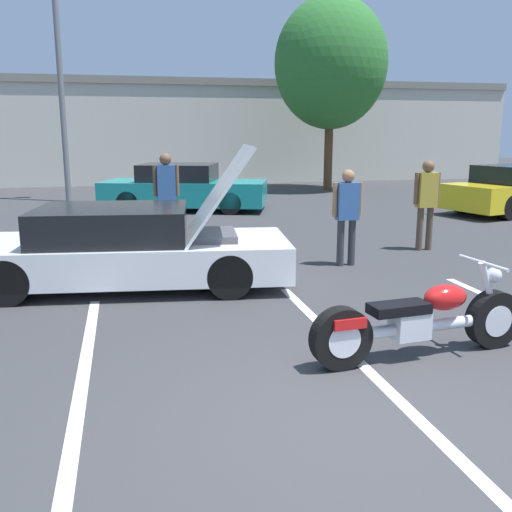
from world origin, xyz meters
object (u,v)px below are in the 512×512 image
motorcycle (420,321)px  spectator_midground (166,189)px  show_car_hood_open (127,248)px  spectator_by_show_car (426,197)px  tree_background (331,63)px  spectator_near_motorcycle (347,210)px  parked_car_left_row (184,188)px  light_pole (62,65)px

motorcycle → spectator_midground: bearing=100.6°
show_car_hood_open → spectator_by_show_car: bearing=21.1°
tree_background → spectator_midground: tree_background is taller
motorcycle → show_car_hood_open: size_ratio=0.49×
show_car_hood_open → spectator_near_motorcycle: show_car_hood_open is taller
show_car_hood_open → parked_car_left_row: show_car_hood_open is taller
tree_background → spectator_near_motorcycle: (-4.03, -12.00, -3.71)m
motorcycle → spectator_midground: size_ratio=1.32×
tree_background → motorcycle: 17.17m
light_pole → spectator_near_motorcycle: size_ratio=4.77×
show_car_hood_open → spectator_by_show_car: size_ratio=2.85×
light_pole → tree_background: light_pole is taller
tree_background → spectator_near_motorcycle: 13.19m
spectator_midground → show_car_hood_open: bearing=-103.8°
tree_background → motorcycle: size_ratio=2.98×
spectator_near_motorcycle → light_pole: bearing=116.7°
spectator_near_motorcycle → tree_background: bearing=71.4°
spectator_near_motorcycle → spectator_midground: (-2.76, 2.80, 0.13)m
tree_background → show_car_hood_open: 15.21m
tree_background → parked_car_left_row: tree_background is taller
parked_car_left_row → spectator_near_motorcycle: spectator_near_motorcycle is taller
show_car_hood_open → parked_car_left_row: 8.27m
show_car_hood_open → parked_car_left_row: (1.64, 8.10, 0.05)m
parked_car_left_row → spectator_by_show_car: 7.74m
tree_background → spectator_midground: 11.98m
parked_car_left_row → spectator_by_show_car: bearing=-42.0°
light_pole → tree_background: (9.30, 1.51, 0.45)m
light_pole → show_car_hood_open: light_pole is taller
motorcycle → spectator_near_motorcycle: bearing=72.9°
light_pole → tree_background: size_ratio=1.08×
motorcycle → spectator_midground: spectator_midground is taller
parked_car_left_row → spectator_by_show_car: size_ratio=2.93×
motorcycle → spectator_by_show_car: 5.54m
light_pole → parked_car_left_row: bearing=-41.1°
motorcycle → spectator_near_motorcycle: spectator_near_motorcycle is taller
light_pole → tree_background: bearing=9.2°
spectator_near_motorcycle → motorcycle: bearing=-101.3°
motorcycle → tree_background: bearing=67.4°
tree_background → spectator_by_show_car: tree_background is taller
motorcycle → spectator_near_motorcycle: (0.78, 3.92, 0.57)m
spectator_near_motorcycle → show_car_hood_open: bearing=-171.6°
spectator_near_motorcycle → spectator_by_show_car: (1.92, 0.87, 0.06)m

